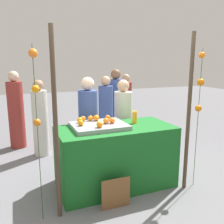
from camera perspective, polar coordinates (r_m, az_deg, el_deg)
The scene contains 25 objects.
ground_plane at distance 4.02m, azimuth 0.83°, elevation -16.52°, with size 24.00×24.00×0.00m, color slate.
stall_counter at distance 3.82m, azimuth 0.85°, elevation -10.31°, with size 1.74×0.84×0.94m, color #196023.
orange_tray at distance 3.62m, azimuth -3.02°, elevation -3.23°, with size 0.79×0.62×0.06m, color gray.
orange_0 at distance 3.78m, azimuth -6.73°, elevation -1.56°, with size 0.08×0.08×0.08m, color orange.
orange_1 at distance 3.41m, azimuth -2.89°, elevation -2.90°, with size 0.09×0.09×0.09m, color orange.
orange_2 at distance 3.53m, azimuth -7.26°, elevation -2.52°, with size 0.08×0.08×0.08m, color orange.
orange_3 at distance 3.69m, azimuth -7.45°, elevation -1.90°, with size 0.08×0.08×0.08m, color orange.
orange_4 at distance 3.62m, azimuth -1.41°, elevation -2.04°, with size 0.09×0.09×0.09m, color orange.
orange_5 at distance 3.80m, azimuth -5.04°, elevation -1.45°, with size 0.08×0.08×0.08m, color orange.
orange_6 at distance 3.85m, azimuth -1.00°, elevation -1.25°, with size 0.08×0.08×0.08m, color orange.
orange_7 at distance 3.63m, azimuth 0.03°, elevation -1.98°, with size 0.09×0.09×0.09m, color orange.
orange_8 at distance 3.80m, azimuth -3.68°, elevation -1.35°, with size 0.09×0.09×0.09m, color orange.
juice_bottle at distance 3.89m, azimuth 5.26°, elevation -1.24°, with size 0.08×0.08×0.20m.
chalkboard_sign at distance 3.39m, azimuth 0.86°, elevation -18.40°, with size 0.40×0.03×0.43m.
vendor_left at distance 4.26m, azimuth -5.49°, elevation -3.80°, with size 0.33×0.33×1.65m.
vendor_right at distance 4.48m, azimuth 2.55°, elevation -3.33°, with size 0.32×0.32×1.58m.
crowd_person_0 at distance 5.82m, azimuth 0.85°, elevation 0.84°, with size 0.34×0.34×1.72m.
crowd_person_1 at distance 5.79m, azimuth -21.35°, elevation -0.14°, with size 0.34×0.34×1.70m.
crowd_person_2 at distance 5.46m, azimuth -1.45°, elevation -0.55°, with size 0.32×0.32×1.59m.
crowd_person_3 at distance 5.17m, azimuth -16.29°, elevation -1.99°, with size 0.31×0.31×1.54m.
crowd_person_4 at distance 6.50m, azimuth 3.16°, elevation 1.37°, with size 0.32×0.32×1.57m.
canopy_post_left at distance 2.93m, azimuth -12.93°, elevation -3.45°, with size 0.06×0.06×2.30m, color #473828.
canopy_post_right at distance 3.72m, azimuth 17.37°, elevation -0.49°, with size 0.06×0.06×2.30m, color #473828.
garland_strand_left at distance 2.83m, azimuth -17.42°, elevation 5.51°, with size 0.10×0.11×2.09m.
garland_strand_right at distance 3.79m, azimuth 19.77°, elevation 5.71°, with size 0.12×0.11×2.09m.
Camera 1 is at (-1.37, -3.26, 1.91)m, focal length 39.39 mm.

